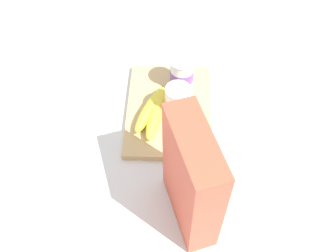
{
  "coord_description": "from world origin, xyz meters",
  "views": [
    {
      "loc": [
        0.64,
        0.02,
        0.79
      ],
      "look_at": [
        0.1,
        0.0,
        0.07
      ],
      "focal_mm": 40.39,
      "sensor_mm": 36.0,
      "label": 1
    }
  ],
  "objects_px": {
    "yogurt_cup_front": "(182,74)",
    "cereal_box": "(192,180)",
    "banana_bunch": "(153,111)",
    "yogurt_cup_back": "(178,103)",
    "cutting_board": "(169,110)"
  },
  "relations": [
    {
      "from": "yogurt_cup_front",
      "to": "banana_bunch",
      "type": "bearing_deg",
      "value": -33.85
    },
    {
      "from": "banana_bunch",
      "to": "yogurt_cup_front",
      "type": "bearing_deg",
      "value": 146.15
    },
    {
      "from": "cereal_box",
      "to": "banana_bunch",
      "type": "bearing_deg",
      "value": -179.21
    },
    {
      "from": "cutting_board",
      "to": "yogurt_cup_back",
      "type": "xyz_separation_m",
      "value": [
        0.02,
        0.02,
        0.06
      ]
    },
    {
      "from": "yogurt_cup_front",
      "to": "yogurt_cup_back",
      "type": "relative_size",
      "value": 0.99
    },
    {
      "from": "yogurt_cup_back",
      "to": "banana_bunch",
      "type": "bearing_deg",
      "value": -86.14
    },
    {
      "from": "cereal_box",
      "to": "banana_bunch",
      "type": "height_order",
      "value": "cereal_box"
    },
    {
      "from": "yogurt_cup_front",
      "to": "yogurt_cup_back",
      "type": "distance_m",
      "value": 0.1
    },
    {
      "from": "yogurt_cup_back",
      "to": "cereal_box",
      "type": "bearing_deg",
      "value": 6.42
    },
    {
      "from": "cereal_box",
      "to": "yogurt_cup_back",
      "type": "xyz_separation_m",
      "value": [
        -0.26,
        -0.03,
        -0.07
      ]
    },
    {
      "from": "yogurt_cup_front",
      "to": "banana_bunch",
      "type": "height_order",
      "value": "yogurt_cup_front"
    },
    {
      "from": "cereal_box",
      "to": "yogurt_cup_front",
      "type": "xyz_separation_m",
      "value": [
        -0.36,
        -0.02,
        -0.07
      ]
    },
    {
      "from": "cereal_box",
      "to": "banana_bunch",
      "type": "xyz_separation_m",
      "value": [
        -0.26,
        -0.09,
        -0.1
      ]
    },
    {
      "from": "yogurt_cup_front",
      "to": "cutting_board",
      "type": "bearing_deg",
      "value": -21.74
    },
    {
      "from": "yogurt_cup_front",
      "to": "cereal_box",
      "type": "bearing_deg",
      "value": 3.23
    }
  ]
}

